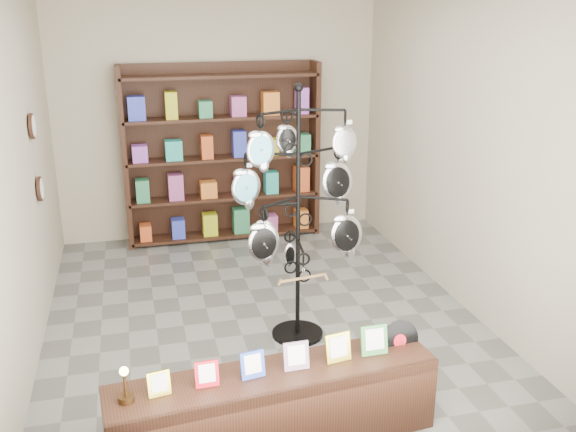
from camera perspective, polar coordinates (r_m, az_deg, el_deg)
The scene contains 6 objects.
ground at distance 6.27m, azimuth -2.34°, elevation -8.93°, with size 5.00×5.00×0.00m, color slate.
room_envelope at distance 5.66m, azimuth -2.58°, elevation 7.95°, with size 5.00×5.00×5.00m.
display_tree at distance 5.44m, azimuth 0.91°, elevation 1.67°, with size 1.16×1.00×2.27m.
front_shelf at distance 4.53m, azimuth -1.16°, elevation -16.64°, with size 2.26×0.66×0.79m.
back_shelving at distance 8.04m, azimuth -5.83°, elevation 5.06°, with size 2.42×0.36×2.20m.
wall_clocks at distance 6.46m, azimuth -21.49°, elevation 4.82°, with size 0.03×0.24×0.84m.
Camera 1 is at (-1.11, -5.45, 2.89)m, focal length 40.00 mm.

